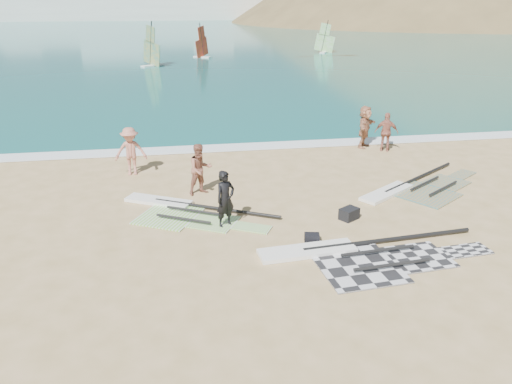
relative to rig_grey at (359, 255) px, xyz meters
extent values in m
plane|color=tan|center=(-1.66, -1.23, -0.05)|extent=(300.00, 300.00, 0.00)
cube|color=#0D6059|center=(-1.66, 130.77, -0.05)|extent=(300.00, 240.00, 0.06)
cube|color=white|center=(-1.66, 11.07, -0.05)|extent=(300.00, 1.20, 0.04)
cube|color=white|center=(-21.66, 148.77, 3.98)|extent=(160.00, 8.00, 8.00)
cube|color=white|center=(-46.66, 148.77, 4.48)|extent=(10.00, 7.00, 9.00)
cube|color=white|center=(8.34, 148.77, 4.98)|extent=(12.00, 7.00, 10.00)
cube|color=white|center=(33.34, 148.77, 4.48)|extent=(16.00, 7.00, 9.00)
cube|color=white|center=(53.34, 148.77, 5.48)|extent=(10.00, 7.00, 11.00)
cone|color=olive|center=(83.34, 128.77, -0.05)|extent=(143.00, 143.00, 45.00)
cube|color=black|center=(-0.25, -0.52, -0.03)|extent=(2.26, 2.47, 0.04)
cube|color=black|center=(1.58, -0.36, -0.03)|extent=(1.73, 1.63, 0.04)
cube|color=black|center=(3.07, -0.22, -0.03)|extent=(1.43, 0.81, 0.04)
cylinder|color=black|center=(1.15, 0.64, 0.05)|extent=(5.28, 0.59, 0.13)
cylinder|color=black|center=(0.52, -0.05, 0.11)|extent=(2.18, 0.28, 0.09)
cylinder|color=black|center=(0.59, -0.85, 0.11)|extent=(2.18, 0.28, 0.09)
cube|color=white|center=(-1.37, 0.42, 0.01)|extent=(2.81, 0.99, 0.12)
cube|color=#76D232|center=(-5.18, 3.61, -0.03)|extent=(2.50, 2.58, 0.04)
cube|color=#76D232|center=(-3.79, 2.85, -0.03)|extent=(1.83, 1.79, 0.04)
cube|color=#76D232|center=(-2.66, 2.24, -0.03)|extent=(1.32, 1.09, 0.04)
cylinder|color=black|center=(-3.63, 3.78, 0.05)|extent=(4.05, 2.26, 0.11)
cylinder|color=black|center=(-4.41, 3.58, 0.11)|extent=(1.69, 0.96, 0.08)
cylinder|color=black|center=(-4.74, 2.97, 0.11)|extent=(1.69, 0.96, 0.08)
cube|color=white|center=(-5.54, 4.81, 0.01)|extent=(2.39, 1.69, 0.12)
cube|color=orange|center=(3.94, 4.02, -0.03)|extent=(2.74, 2.80, 0.04)
cube|color=orange|center=(5.33, 4.97, -0.03)|extent=(1.98, 1.96, 0.04)
cube|color=orange|center=(6.46, 5.73, -0.03)|extent=(1.40, 1.23, 0.04)
cylinder|color=black|center=(4.54, 5.57, 0.05)|extent=(4.06, 2.81, 0.12)
cylinder|color=black|center=(4.35, 4.74, 0.11)|extent=(1.70, 1.19, 0.08)
cylinder|color=black|center=(4.76, 4.13, 0.11)|extent=(1.70, 1.19, 0.08)
cube|color=white|center=(2.63, 4.27, 0.01)|extent=(2.47, 1.98, 0.12)
cube|color=black|center=(0.55, 2.43, 0.13)|extent=(0.72, 0.67, 0.37)
cube|color=black|center=(-1.06, 1.05, 0.08)|extent=(0.49, 0.39, 0.26)
imported|color=black|center=(-3.43, 2.52, 0.86)|extent=(0.80, 0.72, 1.83)
imported|color=#995C48|center=(-4.02, 5.47, 0.88)|extent=(1.10, 0.99, 1.86)
imported|color=#BA7260|center=(-6.63, 8.05, 0.92)|extent=(1.26, 0.73, 1.94)
imported|color=#AB6551|center=(4.75, 9.46, 0.85)|extent=(1.14, 0.85, 1.80)
imported|color=tan|center=(4.00, 10.26, 0.94)|extent=(1.57, 1.83, 1.99)
cube|color=white|center=(-6.73, 41.74, 0.05)|extent=(2.39, 2.06, 0.14)
cube|color=gold|center=(-6.73, 41.74, 1.25)|extent=(1.87, 2.43, 2.68)
cube|color=gold|center=(-6.73, 41.74, 3.09)|extent=(1.07, 1.39, 1.86)
cylinder|color=black|center=(-6.73, 41.74, 2.27)|extent=(0.59, 0.74, 4.25)
cube|color=white|center=(-1.19, 48.78, 0.04)|extent=(2.11, 1.80, 0.13)
cube|color=red|center=(-1.19, 48.78, 1.10)|extent=(1.63, 2.17, 2.36)
cube|color=red|center=(-1.19, 48.78, 2.72)|extent=(0.94, 1.24, 1.64)
cylinder|color=black|center=(-1.19, 48.78, 2.00)|extent=(0.52, 0.65, 3.75)
cube|color=white|center=(14.48, 51.69, 0.04)|extent=(1.66, 2.22, 0.13)
cube|color=#60C130|center=(14.48, 51.69, 1.11)|extent=(2.36, 1.40, 2.40)
cube|color=#60C130|center=(14.48, 51.69, 2.76)|extent=(1.34, 0.81, 1.67)
cylinder|color=black|center=(14.48, 51.69, 2.03)|extent=(0.70, 0.46, 3.81)
camera|label=1|loc=(-4.82, -11.57, 6.66)|focal=35.00mm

